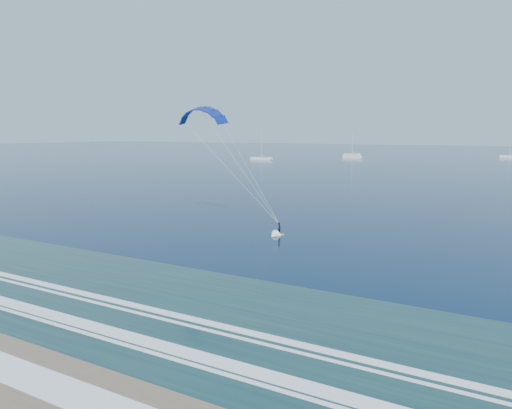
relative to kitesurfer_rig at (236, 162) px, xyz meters
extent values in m
plane|color=#07223F|center=(7.34, -34.39, -8.80)|extent=(900.00, 900.00, 0.00)
cube|color=#1E423F|center=(7.34, -26.39, -8.78)|extent=(600.00, 22.00, 0.03)
cube|color=white|center=(7.34, -32.89, -8.76)|extent=(600.00, 0.90, 0.07)
cube|color=white|center=(7.34, -28.89, -8.76)|extent=(600.00, 1.10, 0.07)
cube|color=white|center=(7.34, -24.89, -8.76)|extent=(600.00, 0.70, 0.07)
cube|color=white|center=(7.34, -34.89, -8.69)|extent=(600.00, 2.00, 0.02)
cube|color=#D5F51C|center=(5.37, 1.21, -8.76)|extent=(1.19, 0.38, 0.07)
imported|color=black|center=(5.37, 1.21, -7.99)|extent=(0.37, 0.55, 1.47)
cone|color=white|center=(5.22, -0.09, -8.72)|extent=(1.31, 1.74, 1.10)
cube|color=silver|center=(-67.36, 134.98, -8.20)|extent=(10.31, 2.40, 1.20)
cylinder|color=silver|center=(-67.36, 134.98, -1.29)|extent=(0.18, 0.18, 12.61)
cylinder|color=silver|center=(-66.16, 134.98, -6.80)|extent=(2.60, 0.12, 0.12)
cube|color=silver|center=(-34.53, 166.11, -8.20)|extent=(8.98, 2.40, 1.20)
cylinder|color=silver|center=(-34.53, 166.11, -2.05)|extent=(0.18, 0.18, 11.09)
cylinder|color=silver|center=(-33.33, 166.11, -6.80)|extent=(2.60, 0.12, 0.12)
cube|color=silver|center=(-41.26, 187.98, -8.20)|extent=(8.63, 2.40, 1.20)
cylinder|color=silver|center=(-41.26, 187.98, -2.37)|extent=(0.18, 0.18, 10.45)
cylinder|color=silver|center=(-40.06, 187.98, -6.80)|extent=(2.60, 0.12, 0.12)
cube|color=silver|center=(31.80, 207.58, -8.20)|extent=(8.74, 2.40, 1.20)
cylinder|color=silver|center=(31.80, 207.58, -2.25)|extent=(0.18, 0.18, 10.68)
camera|label=1|loc=(28.88, -48.37, 3.67)|focal=32.00mm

